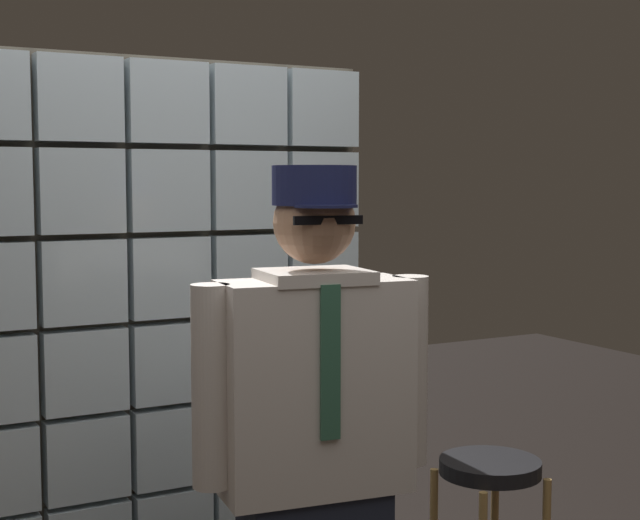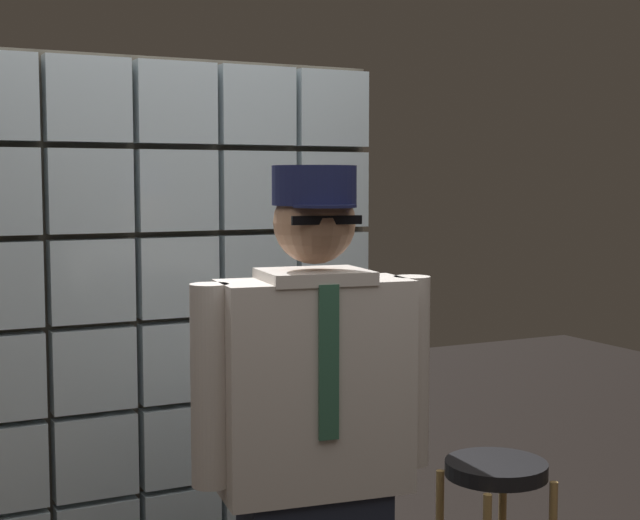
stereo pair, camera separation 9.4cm
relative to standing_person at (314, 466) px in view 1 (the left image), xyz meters
The scene contains 3 objects.
glass_block_wall 0.93m from the standing_person, 96.81° to the left, with size 1.57×0.10×2.19m.
standing_person is the anchor object (origin of this frame).
bar_stool 0.81m from the standing_person, ahead, with size 0.34×0.34×0.80m.
Camera 1 is at (-1.10, -1.94, 1.74)m, focal length 52.11 mm.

